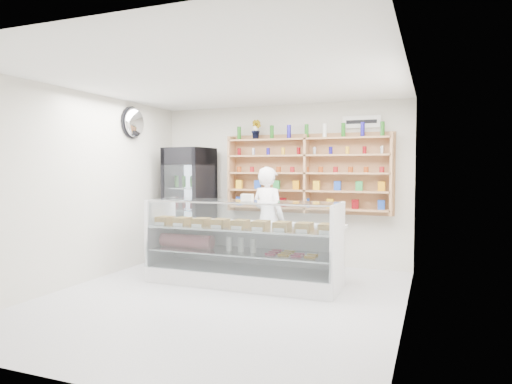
% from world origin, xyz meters
% --- Properties ---
extents(room, '(5.00, 5.00, 5.00)m').
position_xyz_m(room, '(0.00, 0.00, 1.40)').
color(room, silver).
rests_on(room, ground).
extents(display_counter, '(2.80, 0.84, 1.22)m').
position_xyz_m(display_counter, '(-0.02, 0.80, 0.34)').
color(display_counter, white).
rests_on(display_counter, floor).
extents(shop_worker, '(0.72, 0.58, 1.71)m').
position_xyz_m(shop_worker, '(0.01, 1.76, 0.85)').
color(shop_worker, white).
rests_on(shop_worker, floor).
extents(drinks_cooler, '(0.80, 0.78, 2.05)m').
position_xyz_m(drinks_cooler, '(-1.59, 2.00, 1.03)').
color(drinks_cooler, black).
rests_on(drinks_cooler, floor).
extents(wall_shelving, '(2.84, 0.28, 1.33)m').
position_xyz_m(wall_shelving, '(0.50, 2.34, 1.59)').
color(wall_shelving, '#AE7E52').
rests_on(wall_shelving, back_wall).
extents(potted_plant, '(0.23, 0.21, 0.34)m').
position_xyz_m(potted_plant, '(-0.42, 2.34, 2.37)').
color(potted_plant, '#1E6626').
rests_on(potted_plant, wall_shelving).
extents(security_mirror, '(0.15, 0.50, 0.50)m').
position_xyz_m(security_mirror, '(-2.17, 1.20, 2.45)').
color(security_mirror, silver).
rests_on(security_mirror, left_wall).
extents(wall_sign, '(0.62, 0.03, 0.20)m').
position_xyz_m(wall_sign, '(1.40, 2.47, 2.45)').
color(wall_sign, white).
rests_on(wall_sign, back_wall).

